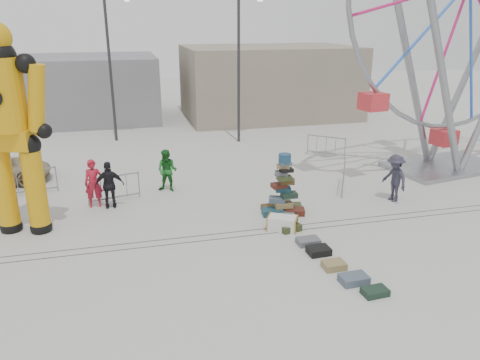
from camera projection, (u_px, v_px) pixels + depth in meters
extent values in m
plane|color=#9E9E99|center=(246.00, 245.00, 14.99)|extent=(90.00, 90.00, 0.00)
cube|color=#47443F|center=(241.00, 237.00, 15.54)|extent=(40.00, 0.04, 0.01)
cube|color=#47443F|center=(238.00, 231.00, 15.90)|extent=(40.00, 0.04, 0.01)
cube|color=gray|center=(269.00, 82.00, 34.11)|extent=(12.00, 8.00, 5.00)
cube|color=gray|center=(85.00, 88.00, 33.04)|extent=(10.00, 8.00, 4.40)
cylinder|color=#2D2D30|center=(239.00, 72.00, 26.29)|extent=(0.16, 0.16, 8.00)
cube|color=silver|center=(260.00, 0.00, 25.32)|extent=(0.25, 0.25, 0.12)
cylinder|color=#2D2D30|center=(111.00, 72.00, 26.50)|extent=(0.16, 0.16, 8.00)
cube|color=silver|center=(127.00, 0.00, 25.54)|extent=(0.25, 0.25, 0.12)
cube|color=#1B4251|center=(273.00, 212.00, 17.21)|extent=(0.79, 0.58, 0.24)
cube|color=#511F15|center=(295.00, 211.00, 17.29)|extent=(0.81, 0.66, 0.22)
cube|color=#4B3618|center=(271.00, 208.00, 17.65)|extent=(0.68, 0.48, 0.20)
cube|color=#364120|center=(292.00, 207.00, 17.72)|extent=(0.76, 0.60, 0.22)
cube|color=slate|center=(285.00, 215.00, 16.99)|extent=(0.64, 0.43, 0.19)
cube|color=black|center=(281.00, 205.00, 17.86)|extent=(0.70, 0.56, 0.20)
cube|color=#957E4B|center=(283.00, 205.00, 17.30)|extent=(0.68, 0.49, 0.20)
cube|color=#4B5C6C|center=(277.00, 200.00, 17.24)|extent=(0.70, 0.59, 0.19)
cube|color=#1B3024|center=(289.00, 195.00, 17.18)|extent=(0.59, 0.41, 0.19)
cube|color=#1B4251|center=(283.00, 189.00, 17.25)|extent=(0.62, 0.48, 0.17)
cube|color=#511F15|center=(279.00, 185.00, 17.14)|extent=(0.57, 0.42, 0.17)
cube|color=#4B3618|center=(288.00, 181.00, 17.07)|extent=(0.60, 0.49, 0.17)
cube|color=#364120|center=(284.00, 178.00, 16.91)|extent=(0.54, 0.38, 0.15)
cube|color=slate|center=(281.00, 173.00, 16.97)|extent=(0.57, 0.48, 0.15)
cube|color=black|center=(286.00, 170.00, 16.87)|extent=(0.47, 0.32, 0.13)
cube|color=#957E4B|center=(283.00, 166.00, 16.86)|extent=(0.50, 0.39, 0.13)
cube|color=#4B5C6C|center=(286.00, 164.00, 16.76)|extent=(0.44, 0.29, 0.11)
cylinder|color=navy|center=(285.00, 158.00, 16.71)|extent=(0.45, 0.45, 0.30)
sphere|color=black|center=(11.00, 227.00, 15.94)|extent=(0.72, 0.72, 0.72)
cylinder|color=#CF920B|center=(5.00, 189.00, 15.50)|extent=(0.66, 0.66, 3.02)
sphere|color=black|center=(41.00, 227.00, 15.90)|extent=(0.72, 0.72, 0.72)
cylinder|color=#CF920B|center=(36.00, 189.00, 15.45)|extent=(0.66, 0.66, 3.02)
sphere|color=black|center=(29.00, 145.00, 14.96)|extent=(0.76, 0.76, 0.76)
cube|color=#CF920B|center=(12.00, 139.00, 14.92)|extent=(1.48, 1.10, 0.66)
cylinder|color=#CF920B|center=(5.00, 95.00, 14.45)|extent=(1.23, 1.23, 2.27)
sphere|color=black|center=(26.00, 64.00, 14.11)|extent=(0.60, 0.60, 0.60)
cylinder|color=#CF920B|center=(37.00, 98.00, 14.44)|extent=(0.88, 0.69, 2.13)
sphere|color=black|center=(44.00, 131.00, 14.78)|extent=(0.49, 0.49, 0.49)
cube|color=gray|center=(443.00, 166.00, 22.58)|extent=(5.68, 3.97, 0.21)
cylinder|color=gray|center=(444.00, 85.00, 19.79)|extent=(3.64, 0.92, 8.49)
cylinder|color=gray|center=(412.00, 80.00, 21.42)|extent=(3.64, 0.92, 8.49)
cylinder|color=gray|center=(466.00, 77.00, 22.70)|extent=(3.64, 0.92, 8.49)
cube|color=red|center=(447.00, 137.00, 22.10)|extent=(1.09, 1.09, 0.73)
cylinder|color=gray|center=(7.00, 153.00, 19.43)|extent=(0.11, 0.11, 3.17)
cube|color=silver|center=(282.00, 223.00, 16.00)|extent=(1.16, 0.99, 0.47)
cube|color=#364120|center=(290.00, 227.00, 15.95)|extent=(0.80, 0.63, 0.23)
cube|color=slate|center=(308.00, 241.00, 15.00)|extent=(0.73, 0.50, 0.19)
cube|color=black|center=(319.00, 251.00, 14.36)|extent=(0.70, 0.55, 0.22)
cube|color=#957E4B|center=(334.00, 265.00, 13.53)|extent=(0.65, 0.50, 0.21)
cube|color=#4B5C6C|center=(354.00, 279.00, 12.80)|extent=(0.79, 0.54, 0.22)
cube|color=#1B3024|center=(375.00, 292.00, 12.24)|extent=(0.70, 0.48, 0.18)
imported|color=#AD182D|center=(94.00, 183.00, 17.75)|extent=(0.69, 0.45, 1.87)
imported|color=#175F1D|center=(167.00, 171.00, 19.38)|extent=(1.08, 0.99, 1.78)
imported|color=black|center=(110.00, 185.00, 17.62)|extent=(1.08, 0.46, 1.83)
imported|color=#292836|center=(395.00, 178.00, 18.33)|extent=(0.89, 1.32, 1.89)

